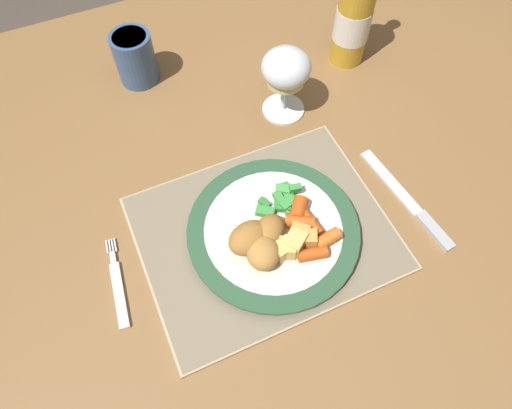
% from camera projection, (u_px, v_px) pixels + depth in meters
% --- Properties ---
extents(ground_plane, '(6.00, 6.00, 0.00)m').
position_uv_depth(ground_plane, '(236.00, 322.00, 1.36)').
color(ground_plane, '#4C4238').
extents(dining_table, '(1.51, 1.04, 0.74)m').
position_uv_depth(dining_table, '(221.00, 210.00, 0.79)').
color(dining_table, olive).
rests_on(dining_table, ground).
extents(placemat, '(0.36, 0.29, 0.01)m').
position_uv_depth(placemat, '(264.00, 233.00, 0.68)').
color(placemat, tan).
rests_on(placemat, dining_table).
extents(dinner_plate, '(0.25, 0.25, 0.02)m').
position_uv_depth(dinner_plate, '(273.00, 232.00, 0.66)').
color(dinner_plate, silver).
rests_on(dinner_plate, placemat).
extents(breaded_croquettes, '(0.10, 0.09, 0.04)m').
position_uv_depth(breaded_croquettes, '(260.00, 240.00, 0.63)').
color(breaded_croquettes, '#B77F3D').
rests_on(breaded_croquettes, dinner_plate).
extents(green_beans_pile, '(0.08, 0.07, 0.02)m').
position_uv_depth(green_beans_pile, '(284.00, 201.00, 0.67)').
color(green_beans_pile, '#4CA84C').
rests_on(green_beans_pile, dinner_plate).
extents(glazed_carrots, '(0.07, 0.10, 0.02)m').
position_uv_depth(glazed_carrots, '(309.00, 227.00, 0.65)').
color(glazed_carrots, '#CC5119').
rests_on(glazed_carrots, dinner_plate).
extents(fork, '(0.03, 0.14, 0.01)m').
position_uv_depth(fork, '(118.00, 288.00, 0.63)').
color(fork, silver).
rests_on(fork, dining_table).
extents(table_knife, '(0.04, 0.21, 0.01)m').
position_uv_depth(table_knife, '(413.00, 207.00, 0.70)').
color(table_knife, silver).
rests_on(table_knife, dining_table).
extents(wine_glass, '(0.08, 0.08, 0.13)m').
position_uv_depth(wine_glass, '(286.00, 71.00, 0.73)').
color(wine_glass, silver).
rests_on(wine_glass, dining_table).
extents(bottle, '(0.06, 0.06, 0.26)m').
position_uv_depth(bottle, '(355.00, 13.00, 0.79)').
color(bottle, gold).
rests_on(bottle, dining_table).
extents(roast_potatoes, '(0.08, 0.05, 0.03)m').
position_uv_depth(roast_potatoes, '(292.00, 243.00, 0.63)').
color(roast_potatoes, '#DBB256').
rests_on(roast_potatoes, dinner_plate).
extents(drinking_cup, '(0.07, 0.07, 0.09)m').
position_uv_depth(drinking_cup, '(135.00, 57.00, 0.81)').
color(drinking_cup, '#385684').
rests_on(drinking_cup, dining_table).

